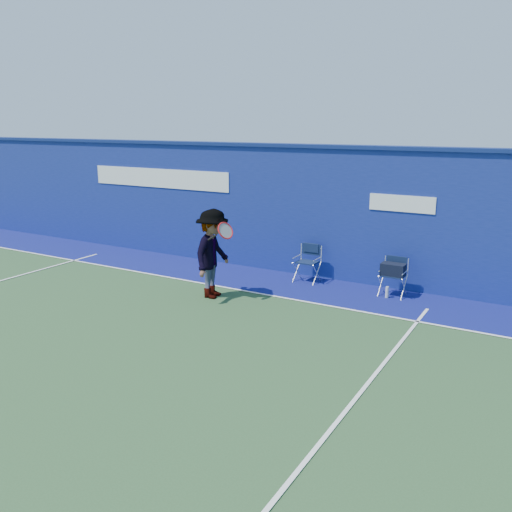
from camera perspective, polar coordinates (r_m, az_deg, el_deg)
The scene contains 8 objects.
ground at distance 9.87m, azimuth -14.97°, elevation -7.82°, with size 80.00×80.00×0.00m, color #2B4B28.
stadium_wall at distance 13.50m, azimuth 0.30°, elevation 5.31°, with size 24.00×0.50×3.08m.
out_of_bounds_strip at distance 12.91m, azimuth -2.11°, elevation -2.14°, with size 24.00×1.80×0.01m, color navy.
court_lines at distance 10.27m, azimuth -12.61°, elevation -6.75°, with size 24.00×12.00×0.01m.
directors_chair_left at distance 12.49m, azimuth 5.42°, elevation -1.42°, with size 0.51×0.47×0.85m.
directors_chair_right at distance 11.74m, azimuth 14.20°, elevation -2.49°, with size 0.49×0.44×0.82m.
water_bottle at distance 11.64m, azimuth 13.63°, elevation -3.74°, with size 0.07×0.07×0.24m, color silver.
tennis_player at distance 11.22m, azimuth -4.57°, elevation 0.25°, with size 0.97×1.29×1.86m.
Camera 1 is at (6.61, -6.39, 3.59)m, focal length 38.00 mm.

